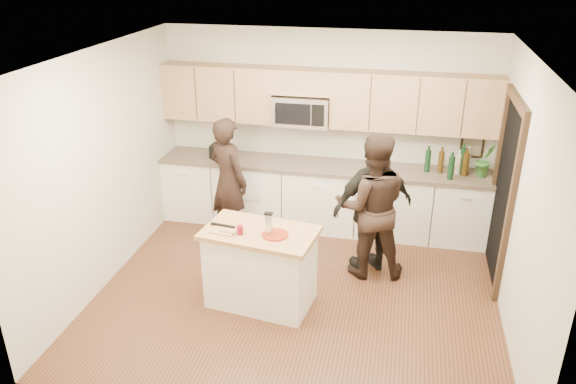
% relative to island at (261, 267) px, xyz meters
% --- Properties ---
extents(floor, '(4.50, 4.50, 0.00)m').
position_rel_island_xyz_m(floor, '(0.36, 0.28, -0.45)').
color(floor, brown).
rests_on(floor, ground).
extents(room_shell, '(4.52, 4.02, 2.71)m').
position_rel_island_xyz_m(room_shell, '(0.36, 0.28, 1.28)').
color(room_shell, '#BCB7A1').
rests_on(room_shell, ground).
extents(back_cabinetry, '(4.50, 0.66, 0.94)m').
position_rel_island_xyz_m(back_cabinetry, '(0.36, 1.97, 0.02)').
color(back_cabinetry, white).
rests_on(back_cabinetry, ground).
extents(upper_cabinetry, '(4.50, 0.33, 0.75)m').
position_rel_island_xyz_m(upper_cabinetry, '(0.39, 2.11, 1.39)').
color(upper_cabinetry, tan).
rests_on(upper_cabinetry, ground).
extents(microwave, '(0.76, 0.41, 0.40)m').
position_rel_island_xyz_m(microwave, '(0.05, 2.08, 1.20)').
color(microwave, silver).
rests_on(microwave, ground).
extents(doorway, '(0.06, 1.25, 2.20)m').
position_rel_island_xyz_m(doorway, '(2.59, 1.18, 0.70)').
color(doorway, black).
rests_on(doorway, ground).
extents(framed_picture, '(0.30, 0.03, 0.38)m').
position_rel_island_xyz_m(framed_picture, '(2.31, 2.26, 0.83)').
color(framed_picture, black).
rests_on(framed_picture, ground).
extents(dish_towel, '(0.34, 0.60, 0.48)m').
position_rel_island_xyz_m(dish_towel, '(-0.59, 1.78, 0.35)').
color(dish_towel, white).
rests_on(dish_towel, ground).
extents(island, '(1.29, 0.86, 0.90)m').
position_rel_island_xyz_m(island, '(0.00, 0.00, 0.00)').
color(island, white).
rests_on(island, ground).
extents(red_plate, '(0.28, 0.28, 0.02)m').
position_rel_island_xyz_m(red_plate, '(0.18, -0.06, 0.45)').
color(red_plate, maroon).
rests_on(red_plate, island).
extents(box_grater, '(0.08, 0.06, 0.25)m').
position_rel_island_xyz_m(box_grater, '(0.12, -0.08, 0.59)').
color(box_grater, silver).
rests_on(box_grater, red_plate).
extents(drink_glass, '(0.07, 0.07, 0.10)m').
position_rel_island_xyz_m(drink_glass, '(-0.18, -0.12, 0.49)').
color(drink_glass, maroon).
rests_on(drink_glass, island).
extents(cutting_board, '(0.29, 0.20, 0.02)m').
position_rel_island_xyz_m(cutting_board, '(-0.37, -0.10, 0.45)').
color(cutting_board, tan).
rests_on(cutting_board, island).
extents(tongs, '(0.28, 0.07, 0.02)m').
position_rel_island_xyz_m(tongs, '(-0.41, -0.00, 0.47)').
color(tongs, black).
rests_on(tongs, cutting_board).
extents(knife, '(0.20, 0.05, 0.01)m').
position_rel_island_xyz_m(knife, '(-0.31, -0.14, 0.47)').
color(knife, silver).
rests_on(knife, cutting_board).
extents(toaster, '(0.29, 0.20, 0.19)m').
position_rel_island_xyz_m(toaster, '(-1.07, 1.95, 0.58)').
color(toaster, black).
rests_on(toaster, back_cabinetry).
extents(bottle_cluster, '(0.58, 0.40, 0.41)m').
position_rel_island_xyz_m(bottle_cluster, '(2.08, 1.99, 0.67)').
color(bottle_cluster, black).
rests_on(bottle_cluster, back_cabinetry).
extents(orchid, '(0.30, 0.28, 0.44)m').
position_rel_island_xyz_m(orchid, '(2.46, 2.00, 0.70)').
color(orchid, '#37722D').
rests_on(orchid, back_cabinetry).
extents(woman_left, '(0.74, 0.68, 1.71)m').
position_rel_island_xyz_m(woman_left, '(-0.78, 1.35, 0.40)').
color(woman_left, black).
rests_on(woman_left, ground).
extents(woman_center, '(0.97, 0.82, 1.77)m').
position_rel_island_xyz_m(woman_center, '(1.12, 0.88, 0.43)').
color(woman_center, black).
rests_on(woman_center, ground).
extents(woman_right, '(1.07, 0.86, 1.70)m').
position_rel_island_xyz_m(woman_right, '(1.13, 0.96, 0.40)').
color(woman_right, black).
rests_on(woman_right, ground).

